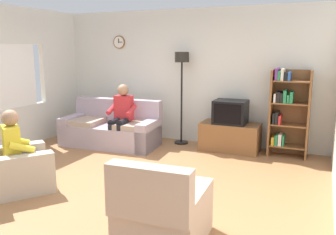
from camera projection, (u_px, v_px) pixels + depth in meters
The scene contains 11 objects.
ground_plane at pixel (122, 182), 5.13m from camera, with size 12.00×12.00×0.00m, color #9E6B42.
back_wall_assembly at pixel (188, 76), 7.26m from camera, with size 6.20×0.17×2.70m.
couch at pixel (111, 130), 7.05m from camera, with size 1.96×1.02×0.90m.
tv_stand at pixel (230, 137), 6.69m from camera, with size 1.10×0.56×0.53m.
tv at pixel (230, 112), 6.58m from camera, with size 0.60×0.49×0.44m.
bookshelf at pixel (287, 111), 6.25m from camera, with size 0.68×0.36×1.58m.
floor_lamp at pixel (182, 72), 6.97m from camera, with size 0.28×0.28×1.85m.
armchair_near_window at pixel (14, 170), 4.79m from camera, with size 1.16×1.18×0.90m.
armchair_near_bookshelf at pixel (163, 215), 3.49m from camera, with size 0.85×0.92×0.90m.
person_on_couch at pixel (121, 113), 6.76m from camera, with size 0.53×0.56×1.24m.
person_in_left_armchair at pixel (19, 146), 4.78m from camera, with size 0.62×0.64×1.12m.
Camera 1 is at (2.58, -4.16, 1.91)m, focal length 37.64 mm.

